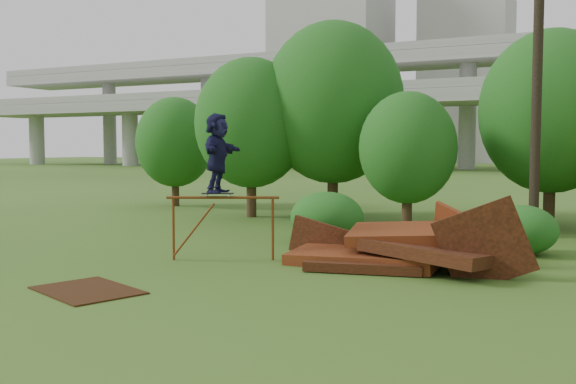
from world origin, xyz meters
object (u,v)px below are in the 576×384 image
at_px(skater, 217,153).
at_px(flat_plate, 87,290).
at_px(scrap_pile, 397,249).
at_px(utility_pole, 538,57).

distance_m(skater, flat_plate, 4.50).
bearing_deg(scrap_pile, flat_plate, -131.96).
distance_m(scrap_pile, skater, 4.56).
height_order(scrap_pile, skater, skater).
xyz_separation_m(scrap_pile, flat_plate, (-4.32, -4.80, -0.37)).
bearing_deg(skater, utility_pole, -50.90).
bearing_deg(utility_pole, flat_plate, -120.68).
bearing_deg(scrap_pile, skater, -165.14).
distance_m(scrap_pile, utility_pole, 8.12).
bearing_deg(utility_pole, skater, -130.28).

